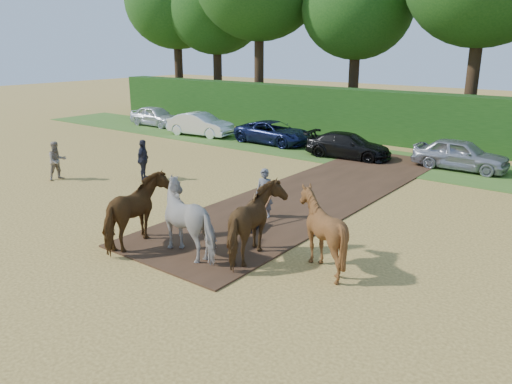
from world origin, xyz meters
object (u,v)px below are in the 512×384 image
Objects in this scene: plough_team at (226,220)px; parked_cars at (439,154)px; spectator_near at (57,161)px; spectator_far at (143,160)px.

plough_team reaches higher than parked_cars.
plough_team is (10.98, -1.67, 0.18)m from spectator_near.
spectator_far is (2.94, 2.23, 0.04)m from spectator_near.
spectator_near reaches higher than parked_cars.
spectator_far is 0.25× the size of plough_team.
spectator_far is 8.94m from plough_team.
parked_cars is (12.30, 11.93, -0.14)m from spectator_near.
plough_team is at bearing -95.56° from parked_cars.
parked_cars is at bearing -35.38° from spectator_near.
plough_team reaches higher than spectator_near.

